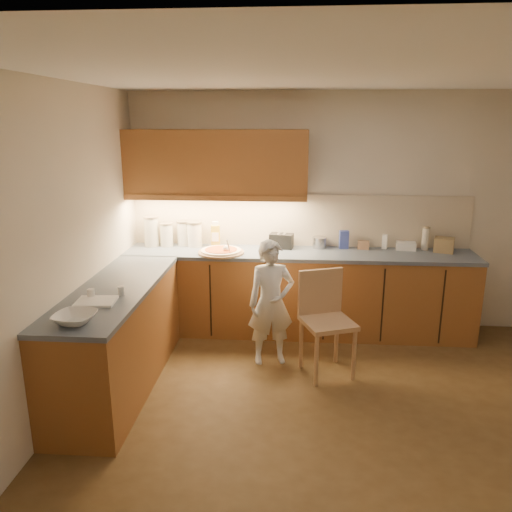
{
  "coord_description": "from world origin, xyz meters",
  "views": [
    {
      "loc": [
        -0.43,
        -3.52,
        2.29
      ],
      "look_at": [
        -0.8,
        1.2,
        1.0
      ],
      "focal_mm": 35.0,
      "sensor_mm": 36.0,
      "label": 1
    }
  ],
  "objects_px": {
    "child": "(271,303)",
    "toaster": "(281,241)",
    "oil_jug": "(216,235)",
    "wooden_chair": "(325,315)",
    "pizza_on_board": "(221,251)"
  },
  "relations": [
    {
      "from": "oil_jug",
      "to": "toaster",
      "type": "distance_m",
      "value": 0.73
    },
    {
      "from": "wooden_chair",
      "to": "oil_jug",
      "type": "relative_size",
      "value": 3.3
    },
    {
      "from": "wooden_chair",
      "to": "child",
      "type": "bearing_deg",
      "value": 144.49
    },
    {
      "from": "oil_jug",
      "to": "child",
      "type": "bearing_deg",
      "value": -53.24
    },
    {
      "from": "wooden_chair",
      "to": "oil_jug",
      "type": "bearing_deg",
      "value": 118.05
    },
    {
      "from": "pizza_on_board",
      "to": "toaster",
      "type": "bearing_deg",
      "value": 23.59
    },
    {
      "from": "pizza_on_board",
      "to": "wooden_chair",
      "type": "relative_size",
      "value": 0.51
    },
    {
      "from": "pizza_on_board",
      "to": "child",
      "type": "height_order",
      "value": "child"
    },
    {
      "from": "child",
      "to": "toaster",
      "type": "distance_m",
      "value": 0.99
    },
    {
      "from": "child",
      "to": "oil_jug",
      "type": "height_order",
      "value": "child"
    },
    {
      "from": "pizza_on_board",
      "to": "wooden_chair",
      "type": "xyz_separation_m",
      "value": [
        1.07,
        -0.76,
        -0.38
      ]
    },
    {
      "from": "wooden_chair",
      "to": "toaster",
      "type": "xyz_separation_m",
      "value": [
        -0.44,
        1.04,
        0.44
      ]
    },
    {
      "from": "wooden_chair",
      "to": "toaster",
      "type": "relative_size",
      "value": 3.5
    },
    {
      "from": "child",
      "to": "wooden_chair",
      "type": "height_order",
      "value": "child"
    },
    {
      "from": "child",
      "to": "wooden_chair",
      "type": "bearing_deg",
      "value": -28.71
    }
  ]
}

